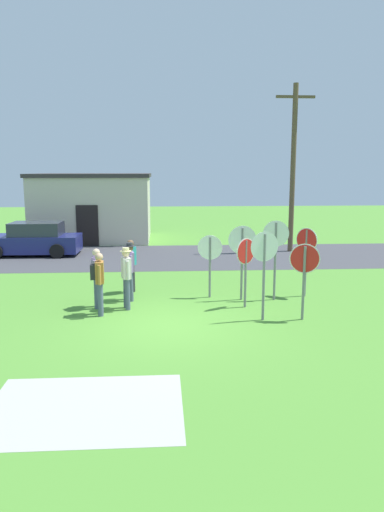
{
  "coord_description": "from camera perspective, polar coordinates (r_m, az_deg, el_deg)",
  "views": [
    {
      "loc": [
        -0.17,
        -11.53,
        3.84
      ],
      "look_at": [
        0.73,
        2.58,
        1.3
      ],
      "focal_mm": 33.63,
      "sensor_mm": 36.0,
      "label": 1
    }
  ],
  "objects": [
    {
      "name": "person_in_dark_shirt",
      "position": [
        12.97,
        -11.01,
        -2.73
      ],
      "size": [
        0.38,
        0.57,
        1.69
      ],
      "color": "#4C5670",
      "rests_on": "ground"
    },
    {
      "name": "person_with_sunhat",
      "position": [
        15.21,
        -7.28,
        -0.85
      ],
      "size": [
        0.34,
        0.53,
        1.69
      ],
      "color": "#2D2D33",
      "rests_on": "ground"
    },
    {
      "name": "stop_sign_leaning_right",
      "position": [
        14.22,
        5.98,
        0.82
      ],
      "size": [
        0.84,
        0.11,
        2.24
      ],
      "color": "slate",
      "rests_on": "ground"
    },
    {
      "name": "stop_sign_leaning_left",
      "position": [
        14.98,
        13.43,
        0.69
      ],
      "size": [
        0.49,
        0.57,
        2.12
      ],
      "color": "slate",
      "rests_on": "ground"
    },
    {
      "name": "building_background",
      "position": [
        27.37,
        -11.6,
        5.77
      ],
      "size": [
        6.33,
        5.29,
        3.65
      ],
      "color": "beige",
      "rests_on": "ground"
    },
    {
      "name": "ground_plane",
      "position": [
        12.15,
        -2.69,
        -8.25
      ],
      "size": [
        80.0,
        80.0,
        0.0
      ],
      "primitive_type": "plane",
      "color": "#518E33"
    },
    {
      "name": "person_near_signs",
      "position": [
        14.3,
        -7.37,
        -1.42
      ],
      "size": [
        0.31,
        0.56,
        1.74
      ],
      "color": "#4C5670",
      "rests_on": "ground"
    },
    {
      "name": "stop_sign_rear_left",
      "position": [
        14.34,
        9.9,
        1.2
      ],
      "size": [
        0.77,
        0.08,
        2.39
      ],
      "color": "slate",
      "rests_on": "ground"
    },
    {
      "name": "person_on_left",
      "position": [
        13.69,
        -11.24,
        -2.2
      ],
      "size": [
        0.26,
        0.57,
        1.69
      ],
      "color": "#4C5670",
      "rests_on": "ground"
    },
    {
      "name": "stop_sign_far_back",
      "position": [
        12.31,
        8.58,
        -0.48
      ],
      "size": [
        0.74,
        0.22,
        2.32
      ],
      "color": "slate",
      "rests_on": "ground"
    },
    {
      "name": "person_in_blue",
      "position": [
        13.42,
        -7.82,
        -2.2
      ],
      "size": [
        0.31,
        0.55,
        1.74
      ],
      "color": "#4C5670",
      "rests_on": "ground"
    },
    {
      "name": "street_asphalt",
      "position": [
        21.59,
        -3.14,
        -0.06
      ],
      "size": [
        60.0,
        6.4,
        0.01
      ],
      "primitive_type": "cube",
      "color": "#424247",
      "rests_on": "ground"
    },
    {
      "name": "utility_pole",
      "position": [
        23.2,
        11.93,
        10.47
      ],
      "size": [
        1.8,
        0.24,
        7.73
      ],
      "color": "brown",
      "rests_on": "ground"
    },
    {
      "name": "stop_sign_rear_right",
      "position": [
        12.55,
        13.21,
        -1.45
      ],
      "size": [
        0.76,
        0.25,
        2.01
      ],
      "color": "slate",
      "rests_on": "ground"
    },
    {
      "name": "stop_sign_tallest",
      "position": [
        14.47,
        2.15,
        0.06
      ],
      "size": [
        0.73,
        0.16,
        1.92
      ],
      "color": "slate",
      "rests_on": "ground"
    },
    {
      "name": "concrete_path",
      "position": [
        8.41,
        -12.62,
        -17.23
      ],
      "size": [
        3.2,
        2.4,
        0.01
      ],
      "primitive_type": "cube",
      "color": "#ADAAA3",
      "rests_on": "ground"
    },
    {
      "name": "parked_car_on_street",
      "position": [
        23.04,
        -18.39,
        1.8
      ],
      "size": [
        4.32,
        2.05,
        1.51
      ],
      "color": "navy",
      "rests_on": "ground"
    },
    {
      "name": "stop_sign_low_front",
      "position": [
        13.47,
        6.42,
        -0.56
      ],
      "size": [
        0.59,
        0.47,
        1.98
      ],
      "color": "slate",
      "rests_on": "ground"
    }
  ]
}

